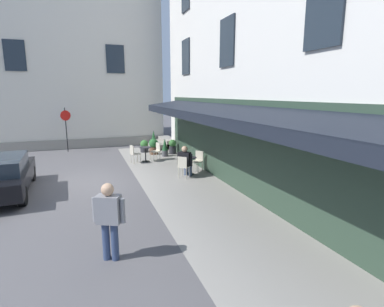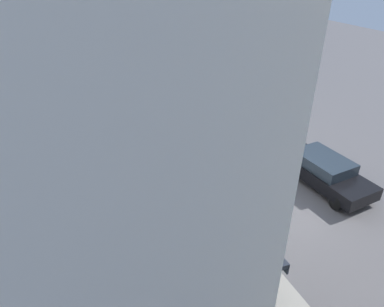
{
  "view_description": "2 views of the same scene",
  "coord_description": "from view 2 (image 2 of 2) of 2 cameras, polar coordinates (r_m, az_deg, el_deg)",
  "views": [
    {
      "loc": [
        -11.83,
        -0.0,
        3.38
      ],
      "look_at": [
        -3.16,
        -3.1,
        1.54
      ],
      "focal_mm": 27.91,
      "sensor_mm": 36.0,
      "label": 1
    },
    {
      "loc": [
        8.63,
        -7.61,
        8.89
      ],
      "look_at": [
        -3.35,
        -2.19,
        1.3
      ],
      "focal_mm": 32.51,
      "sensor_mm": 36.0,
      "label": 2
    }
  ],
  "objects": [
    {
      "name": "cafe_table_streetside",
      "position": [
        12.69,
        -1.81,
        -11.47
      ],
      "size": [
        0.6,
        0.6,
        0.75
      ],
      "color": "black",
      "rests_on": "ground_plane"
    },
    {
      "name": "seated_patron_in_olive",
      "position": [
        21.07,
        -8.14,
        6.86
      ],
      "size": [
        0.66,
        0.69,
        1.36
      ],
      "color": "navy",
      "rests_on": "ground_plane"
    },
    {
      "name": "cafe_table_near_entrance",
      "position": [
        11.28,
        11.06,
        -18.86
      ],
      "size": [
        0.6,
        0.6,
        0.75
      ],
      "color": "black",
      "rests_on": "ground_plane"
    },
    {
      "name": "cafe_chair_cream_facing_street",
      "position": [
        21.97,
        -9.63,
        7.23
      ],
      "size": [
        0.5,
        0.5,
        0.91
      ],
      "color": "beige",
      "rests_on": "ground_plane"
    },
    {
      "name": "seated_companion_in_black",
      "position": [
        12.85,
        -1.17,
        -9.6
      ],
      "size": [
        0.64,
        0.64,
        1.31
      ],
      "color": "navy",
      "rests_on": "ground_plane"
    },
    {
      "name": "walking_pedestrian_in_grey",
      "position": [
        18.12,
        2.01,
        4.01
      ],
      "size": [
        0.45,
        0.62,
        1.65
      ],
      "color": "navy",
      "rests_on": "ground_plane"
    },
    {
      "name": "cafe_table_mid_terrace",
      "position": [
        21.49,
        -8.71,
        6.61
      ],
      "size": [
        0.6,
        0.6,
        0.75
      ],
      "color": "black",
      "rests_on": "ground_plane"
    },
    {
      "name": "cafe_chair_cream_corner_right",
      "position": [
        13.1,
        -0.84,
        -9.56
      ],
      "size": [
        0.57,
        0.57,
        0.91
      ],
      "color": "beige",
      "rests_on": "ground_plane"
    },
    {
      "name": "parked_car_black",
      "position": [
        16.14,
        20.87,
        -2.66
      ],
      "size": [
        4.39,
        2.04,
        1.33
      ],
      "color": "black",
      "rests_on": "ground_plane"
    },
    {
      "name": "sidewalk_cafe_terrace",
      "position": [
        15.42,
        -3.97,
        -5.29
      ],
      "size": [
        20.5,
        3.2,
        0.01
      ],
      "primitive_type": "cube",
      "color": "gray",
      "rests_on": "ground_plane"
    },
    {
      "name": "ground_plane",
      "position": [
        14.54,
        13.58,
        -8.72
      ],
      "size": [
        70.0,
        70.0,
        0.0
      ],
      "primitive_type": "plane",
      "color": "#565456"
    },
    {
      "name": "cafe_chair_cream_near_door",
      "position": [
        12.27,
        -3.47,
        -12.92
      ],
      "size": [
        0.56,
        0.56,
        0.91
      ],
      "color": "beige",
      "rests_on": "ground_plane"
    },
    {
      "name": "cafe_chair_cream_corner_left",
      "position": [
        11.6,
        13.19,
        -17.01
      ],
      "size": [
        0.49,
        0.49,
        0.91
      ],
      "color": "beige",
      "rests_on": "ground_plane"
    },
    {
      "name": "cafe_chair_cream_kerbside",
      "position": [
        10.91,
        8.77,
        -20.38
      ],
      "size": [
        0.49,
        0.49,
        0.91
      ],
      "color": "beige",
      "rests_on": "ground_plane"
    },
    {
      "name": "cafe_chair_cream_by_window",
      "position": [
        20.97,
        -7.77,
        6.26
      ],
      "size": [
        0.5,
        0.5,
        0.91
      ],
      "color": "beige",
      "rests_on": "ground_plane"
    }
  ]
}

